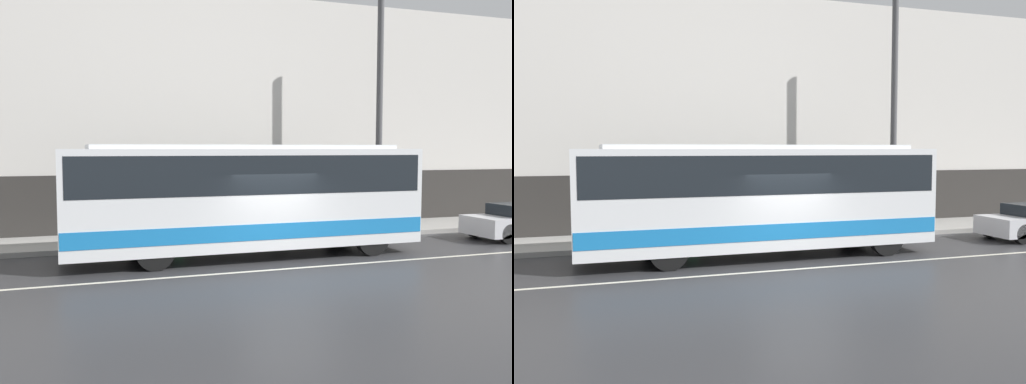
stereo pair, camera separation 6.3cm
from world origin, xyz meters
The scene contains 7 objects.
ground_plane centered at (0.00, 0.00, 0.00)m, with size 60.00×60.00×0.00m, color #2D2D30.
sidewalk centered at (0.00, 5.56, 0.08)m, with size 60.00×3.13×0.16m.
building_facade centered at (0.00, 7.27, 4.36)m, with size 60.00×0.35×9.05m.
lane_stripe centered at (0.00, 0.00, 0.00)m, with size 54.00×0.14×0.01m.
transit_bus centered at (-0.48, 2.06, 1.87)m, with size 10.52×2.54×3.31m.
utility_pole_near centered at (5.72, 4.86, 4.46)m, with size 0.24×0.24×8.60m.
pedestrian_waiting centered at (-1.74, 5.90, 0.85)m, with size 0.36×0.36×1.51m.
Camera 1 is at (-5.69, -13.88, 3.20)m, focal length 40.00 mm.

